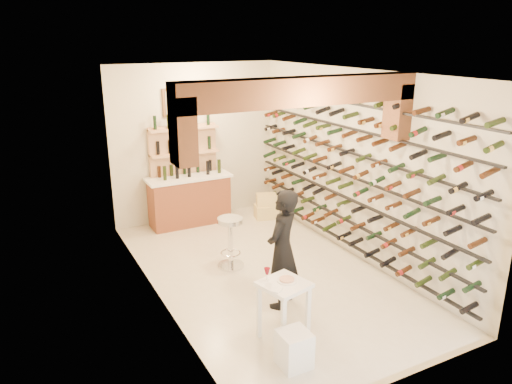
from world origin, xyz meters
TOP-DOWN VIEW (x-y plane):
  - ground at (0.00, 0.00)m, footprint 6.00×6.00m
  - room_shell at (0.00, -0.26)m, footprint 3.52×6.02m
  - wine_rack at (1.53, 0.00)m, footprint 0.32×5.70m
  - back_counter at (-0.30, 2.65)m, footprint 1.70×0.62m
  - back_shelving at (-0.30, 2.89)m, footprint 1.40×0.31m
  - tasting_table at (-0.65, -1.69)m, footprint 0.66×0.66m
  - white_stool at (-0.82, -2.23)m, footprint 0.36×0.36m
  - person at (-0.25, -0.97)m, footprint 0.75×0.71m
  - chrome_barstool at (-0.39, 0.46)m, footprint 0.45×0.45m
  - crate_lower at (1.24, 2.20)m, footprint 0.54×0.43m
  - crate_upper at (1.24, 2.20)m, footprint 0.49×0.41m

SIDE VIEW (x-z plane):
  - ground at x=0.00m, z-range 0.00..0.00m
  - crate_lower at x=1.24m, z-range 0.00..0.29m
  - white_stool at x=-0.82m, z-range 0.00..0.44m
  - crate_upper at x=1.24m, z-range 0.29..0.53m
  - chrome_barstool at x=-0.39m, z-range 0.07..0.93m
  - back_counter at x=-0.30m, z-range -0.11..1.18m
  - tasting_table at x=-0.65m, z-range 0.17..1.12m
  - person at x=-0.25m, z-range 0.00..1.73m
  - back_shelving at x=-0.30m, z-range -0.19..2.53m
  - wine_rack at x=1.53m, z-range 0.27..2.83m
  - room_shell at x=0.00m, z-range 0.65..3.86m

